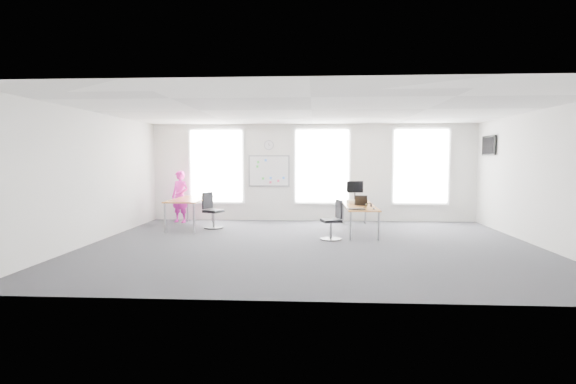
# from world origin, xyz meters

# --- Properties ---
(floor) EXTENTS (10.00, 10.00, 0.00)m
(floor) POSITION_xyz_m (0.00, 0.00, 0.00)
(floor) COLOR #29282D
(floor) RESTS_ON ground
(ceiling) EXTENTS (10.00, 10.00, 0.00)m
(ceiling) POSITION_xyz_m (0.00, 0.00, 3.00)
(ceiling) COLOR white
(ceiling) RESTS_ON ground
(wall_back) EXTENTS (10.00, 0.00, 10.00)m
(wall_back) POSITION_xyz_m (0.00, 4.00, 1.50)
(wall_back) COLOR white
(wall_back) RESTS_ON ground
(wall_front) EXTENTS (10.00, 0.00, 10.00)m
(wall_front) POSITION_xyz_m (0.00, -4.00, 1.50)
(wall_front) COLOR white
(wall_front) RESTS_ON ground
(wall_left) EXTENTS (0.00, 10.00, 10.00)m
(wall_left) POSITION_xyz_m (-5.00, 0.00, 1.50)
(wall_left) COLOR white
(wall_left) RESTS_ON ground
(wall_right) EXTENTS (0.00, 10.00, 10.00)m
(wall_right) POSITION_xyz_m (5.00, 0.00, 1.50)
(wall_right) COLOR white
(wall_right) RESTS_ON ground
(window_left) EXTENTS (1.60, 0.06, 2.20)m
(window_left) POSITION_xyz_m (-3.00, 3.97, 1.70)
(window_left) COLOR white
(window_left) RESTS_ON wall_back
(window_mid) EXTENTS (1.60, 0.06, 2.20)m
(window_mid) POSITION_xyz_m (0.30, 3.97, 1.70)
(window_mid) COLOR white
(window_mid) RESTS_ON wall_back
(window_right) EXTENTS (1.60, 0.06, 2.20)m
(window_right) POSITION_xyz_m (3.30, 3.97, 1.70)
(window_right) COLOR white
(window_right) RESTS_ON wall_back
(desk_right) EXTENTS (0.78, 2.91, 0.71)m
(desk_right) POSITION_xyz_m (1.25, 2.04, 0.66)
(desk_right) COLOR #B86631
(desk_right) RESTS_ON ground
(desk_left) EXTENTS (0.89, 2.21, 0.81)m
(desk_left) POSITION_xyz_m (-3.44, 2.49, 0.74)
(desk_left) COLOR #B86631
(desk_left) RESTS_ON ground
(chair_right) EXTENTS (0.53, 0.53, 0.95)m
(chair_right) POSITION_xyz_m (0.52, 0.70, 0.42)
(chair_right) COLOR black
(chair_right) RESTS_ON ground
(chair_left) EXTENTS (0.59, 0.59, 0.99)m
(chair_left) POSITION_xyz_m (-2.78, 2.31, 0.44)
(chair_left) COLOR black
(chair_left) RESTS_ON ground
(person) EXTENTS (0.67, 0.56, 1.57)m
(person) POSITION_xyz_m (-4.00, 3.37, 0.79)
(person) COLOR #EA24B4
(person) RESTS_ON ground
(whiteboard) EXTENTS (1.20, 0.03, 0.90)m
(whiteboard) POSITION_xyz_m (-1.35, 3.97, 1.55)
(whiteboard) COLOR silver
(whiteboard) RESTS_ON wall_back
(wall_clock) EXTENTS (0.30, 0.04, 0.30)m
(wall_clock) POSITION_xyz_m (-1.35, 3.97, 2.35)
(wall_clock) COLOR gray
(wall_clock) RESTS_ON wall_back
(tv) EXTENTS (0.06, 0.90, 0.55)m
(tv) POSITION_xyz_m (4.95, 3.00, 2.30)
(tv) COLOR black
(tv) RESTS_ON wall_right
(keyboard) EXTENTS (0.42, 0.18, 0.02)m
(keyboard) POSITION_xyz_m (1.09, 0.87, 0.72)
(keyboard) COLOR black
(keyboard) RESTS_ON desk_right
(mouse) EXTENTS (0.09, 0.11, 0.04)m
(mouse) POSITION_xyz_m (1.49, 0.87, 0.73)
(mouse) COLOR black
(mouse) RESTS_ON desk_right
(lens_cap) EXTENTS (0.08, 0.08, 0.01)m
(lens_cap) POSITION_xyz_m (1.32, 1.31, 0.71)
(lens_cap) COLOR black
(lens_cap) RESTS_ON desk_right
(headphones) EXTENTS (0.16, 0.09, 0.10)m
(headphones) POSITION_xyz_m (1.44, 1.53, 0.75)
(headphones) COLOR black
(headphones) RESTS_ON desk_right
(laptop_sleeve) EXTENTS (0.34, 0.26, 0.26)m
(laptop_sleeve) POSITION_xyz_m (1.28, 1.78, 0.84)
(laptop_sleeve) COLOR black
(laptop_sleeve) RESTS_ON desk_right
(paper_stack) EXTENTS (0.33, 0.28, 0.10)m
(paper_stack) POSITION_xyz_m (1.12, 2.35, 0.76)
(paper_stack) COLOR beige
(paper_stack) RESTS_ON desk_right
(monitor) EXTENTS (0.50, 0.21, 0.57)m
(monitor) POSITION_xyz_m (1.25, 3.24, 1.05)
(monitor) COLOR black
(monitor) RESTS_ON desk_right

